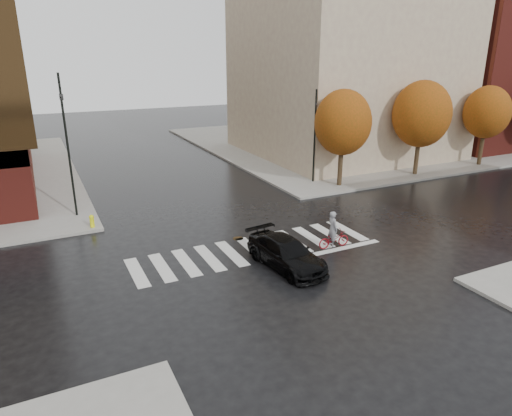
{
  "coord_description": "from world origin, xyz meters",
  "views": [
    {
      "loc": [
        -8.64,
        -17.43,
        8.89
      ],
      "look_at": [
        0.23,
        0.63,
        2.0
      ],
      "focal_mm": 32.0,
      "sensor_mm": 36.0,
      "label": 1
    }
  ],
  "objects_px": {
    "sedan": "(286,253)",
    "traffic_light_nw": "(66,136)",
    "cyclist": "(333,235)",
    "traffic_light_ne": "(315,132)",
    "fire_hydrant": "(92,220)"
  },
  "relations": [
    {
      "from": "sedan",
      "to": "traffic_light_nw",
      "type": "height_order",
      "value": "traffic_light_nw"
    },
    {
      "from": "traffic_light_nw",
      "to": "sedan",
      "type": "bearing_deg",
      "value": 19.82
    },
    {
      "from": "cyclist",
      "to": "traffic_light_ne",
      "type": "relative_size",
      "value": 0.29
    },
    {
      "from": "cyclist",
      "to": "fire_hydrant",
      "type": "distance_m",
      "value": 12.53
    },
    {
      "from": "traffic_light_ne",
      "to": "fire_hydrant",
      "type": "xyz_separation_m",
      "value": [
        -15.37,
        -2.5,
        -3.18
      ]
    },
    {
      "from": "sedan",
      "to": "fire_hydrant",
      "type": "height_order",
      "value": "sedan"
    },
    {
      "from": "sedan",
      "to": "cyclist",
      "type": "xyz_separation_m",
      "value": [
        3.04,
        0.8,
        -0.01
      ]
    },
    {
      "from": "fire_hydrant",
      "to": "cyclist",
      "type": "bearing_deg",
      "value": -36.75
    },
    {
      "from": "cyclist",
      "to": "traffic_light_nw",
      "type": "distance_m",
      "value": 15.03
    },
    {
      "from": "cyclist",
      "to": "traffic_light_ne",
      "type": "xyz_separation_m",
      "value": [
        5.32,
        10.0,
        3.08
      ]
    },
    {
      "from": "traffic_light_nw",
      "to": "fire_hydrant",
      "type": "height_order",
      "value": "traffic_light_nw"
    },
    {
      "from": "sedan",
      "to": "traffic_light_nw",
      "type": "bearing_deg",
      "value": 117.84
    },
    {
      "from": "traffic_light_ne",
      "to": "fire_hydrant",
      "type": "distance_m",
      "value": 15.89
    },
    {
      "from": "sedan",
      "to": "cyclist",
      "type": "bearing_deg",
      "value": 7.38
    },
    {
      "from": "cyclist",
      "to": "traffic_light_ne",
      "type": "bearing_deg",
      "value": -25.15
    }
  ]
}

